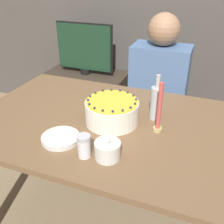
# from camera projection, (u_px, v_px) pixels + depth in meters

# --- Properties ---
(ground_plane) EXTENTS (12.00, 12.00, 0.00)m
(ground_plane) POSITION_uv_depth(u_px,v_px,m) (112.00, 220.00, 1.76)
(ground_plane) COLOR #8C7556
(dining_table) EXTENTS (1.50, 0.94, 0.78)m
(dining_table) POSITION_uv_depth(u_px,v_px,m) (112.00, 140.00, 1.44)
(dining_table) COLOR brown
(dining_table) RESTS_ON ground_plane
(cake) EXTENTS (0.28, 0.28, 0.14)m
(cake) POSITION_uv_depth(u_px,v_px,m) (112.00, 111.00, 1.36)
(cake) COLOR white
(cake) RESTS_ON dining_table
(sugar_bowl) EXTENTS (0.11, 0.11, 0.10)m
(sugar_bowl) POSITION_uv_depth(u_px,v_px,m) (108.00, 150.00, 1.11)
(sugar_bowl) COLOR silver
(sugar_bowl) RESTS_ON dining_table
(sugar_shaker) EXTENTS (0.06, 0.06, 0.11)m
(sugar_shaker) POSITION_uv_depth(u_px,v_px,m) (84.00, 146.00, 1.11)
(sugar_shaker) COLOR white
(sugar_shaker) RESTS_ON dining_table
(plate_stack) EXTENTS (0.18, 0.18, 0.02)m
(plate_stack) POSITION_uv_depth(u_px,v_px,m) (61.00, 138.00, 1.23)
(plate_stack) COLOR silver
(plate_stack) RESTS_ON dining_table
(candle) EXTENTS (0.05, 0.05, 0.26)m
(candle) POSITION_uv_depth(u_px,v_px,m) (159.00, 112.00, 1.26)
(candle) COLOR tan
(candle) RESTS_ON dining_table
(bottle) EXTENTS (0.06, 0.06, 0.25)m
(bottle) POSITION_uv_depth(u_px,v_px,m) (156.00, 102.00, 1.37)
(bottle) COLOR #B2B7BC
(bottle) RESTS_ON dining_table
(person_man_blue_shirt) EXTENTS (0.40, 0.34, 1.24)m
(person_man_blue_shirt) POSITION_uv_depth(u_px,v_px,m) (156.00, 108.00, 2.01)
(person_man_blue_shirt) COLOR #595960
(person_man_blue_shirt) RESTS_ON ground_plane
(side_cabinet) EXTENTS (0.81, 0.45, 0.55)m
(side_cabinet) POSITION_uv_depth(u_px,v_px,m) (87.00, 98.00, 2.77)
(side_cabinet) COLOR #382D23
(side_cabinet) RESTS_ON ground_plane
(tv_monitor) EXTENTS (0.57, 0.10, 0.49)m
(tv_monitor) POSITION_uv_depth(u_px,v_px,m) (84.00, 48.00, 2.52)
(tv_monitor) COLOR black
(tv_monitor) RESTS_ON side_cabinet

